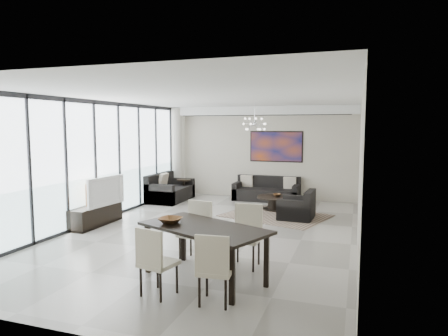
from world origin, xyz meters
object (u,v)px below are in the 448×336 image
at_px(tv_console, 96,215).
at_px(television, 102,191).
at_px(dining_table, 204,232).
at_px(coffee_table, 276,202).
at_px(sofa_main, 267,192).

distance_m(tv_console, television, 0.59).
bearing_deg(dining_table, television, 146.18).
relative_size(coffee_table, sofa_main, 0.52).
distance_m(sofa_main, tv_console, 5.33).
height_order(television, dining_table, television).
xyz_separation_m(sofa_main, dining_table, (0.52, -6.62, 0.48)).
height_order(tv_console, television, television).
bearing_deg(dining_table, coffee_table, 89.69).
relative_size(television, dining_table, 0.54).
distance_m(coffee_table, sofa_main, 1.41).
bearing_deg(television, tv_console, 108.18).
xyz_separation_m(tv_console, dining_table, (3.59, -2.26, 0.49)).
distance_m(coffee_table, television, 4.63).
height_order(sofa_main, television, television).
bearing_deg(television, dining_table, -117.59).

